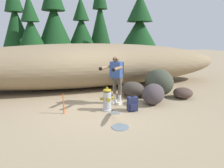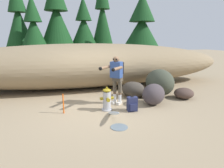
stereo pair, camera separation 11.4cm
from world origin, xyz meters
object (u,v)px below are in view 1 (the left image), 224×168
(boulder_small, at_px, (153,94))
(boulder_large, at_px, (133,89))
(boulder_outlier, at_px, (183,93))
(survey_stake, at_px, (64,104))
(fire_hydrant, at_px, (107,100))
(utility_worker, at_px, (116,74))
(boulder_mid, at_px, (159,82))
(spare_backpack, at_px, (132,104))

(boulder_small, bearing_deg, boulder_large, 107.66)
(boulder_outlier, relative_size, survey_stake, 1.25)
(fire_hydrant, height_order, boulder_small, fire_hydrant)
(utility_worker, bearing_deg, boulder_outlier, 132.54)
(boulder_mid, bearing_deg, survey_stake, -165.09)
(boulder_outlier, xyz_separation_m, survey_stake, (-4.35, -0.36, 0.10))
(boulder_small, height_order, survey_stake, boulder_small)
(fire_hydrant, distance_m, boulder_small, 1.64)
(spare_backpack, bearing_deg, boulder_mid, 131.75)
(fire_hydrant, xyz_separation_m, utility_worker, (0.45, 0.48, 0.69))
(boulder_large, distance_m, boulder_small, 1.07)
(spare_backpack, distance_m, boulder_mid, 2.13)
(boulder_mid, bearing_deg, spare_backpack, -141.06)
(boulder_outlier, bearing_deg, utility_worker, 179.14)
(spare_backpack, xyz_separation_m, boulder_large, (0.58, 1.39, 0.07))
(boulder_large, bearing_deg, utility_worker, -143.24)
(fire_hydrant, height_order, spare_backpack, fire_hydrant)
(fire_hydrant, relative_size, boulder_large, 0.80)
(spare_backpack, relative_size, boulder_large, 0.51)
(boulder_large, bearing_deg, survey_stake, -158.15)
(utility_worker, xyz_separation_m, boulder_mid, (1.93, 0.58, -0.52))
(fire_hydrant, height_order, utility_worker, utility_worker)
(fire_hydrant, bearing_deg, boulder_mid, 23.94)
(boulder_large, relative_size, boulder_mid, 0.74)
(fire_hydrant, bearing_deg, spare_backpack, -20.24)
(boulder_small, bearing_deg, fire_hydrant, -176.12)
(boulder_small, bearing_deg, boulder_outlier, 12.99)
(spare_backpack, bearing_deg, boulder_outlier, 109.79)
(utility_worker, xyz_separation_m, spare_backpack, (0.29, -0.75, -0.81))
(boulder_small, bearing_deg, spare_backpack, -157.12)
(boulder_mid, xyz_separation_m, survey_stake, (-3.68, -0.98, -0.21))
(survey_stake, bearing_deg, boulder_outlier, 4.77)
(fire_hydrant, height_order, boulder_large, fire_hydrant)
(fire_hydrant, relative_size, utility_worker, 0.45)
(boulder_outlier, distance_m, survey_stake, 4.37)
(boulder_large, height_order, boulder_outlier, boulder_large)
(boulder_outlier, bearing_deg, boulder_large, 158.37)
(survey_stake, bearing_deg, boulder_large, 21.85)
(utility_worker, height_order, spare_backpack, utility_worker)
(spare_backpack, bearing_deg, boulder_small, 115.69)
(boulder_outlier, height_order, survey_stake, survey_stake)
(utility_worker, distance_m, spare_backpack, 1.14)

